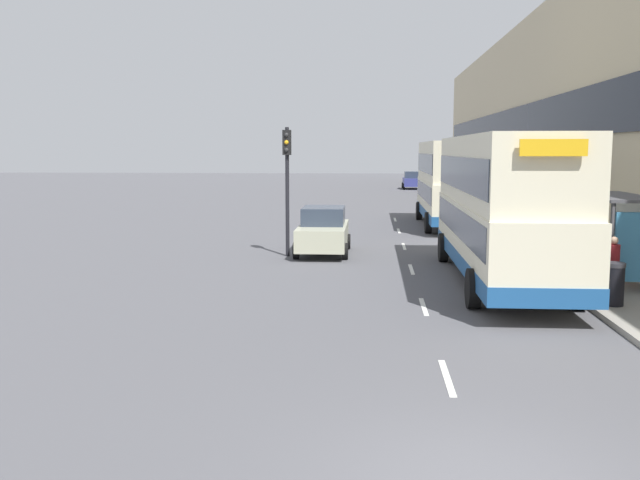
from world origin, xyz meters
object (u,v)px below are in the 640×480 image
object	(u,v)px
double_decker_bus_near	(502,205)
car_2	(323,231)
car_1	(412,180)
traffic_light_far_kerb	(287,170)
pedestrian_at_shelter	(626,232)
pedestrian_2	(564,235)
litter_bin	(613,284)
car_0	(439,195)
pedestrian_1	(613,266)
pedestrian_4	(631,241)
double_decker_bus_ahead	(449,182)
bus_shelter	(624,222)

from	to	relation	value
double_decker_bus_near	car_2	xyz separation A→B (m)	(-5.61, 5.53, -1.42)
car_1	traffic_light_far_kerb	xyz separation A→B (m)	(-7.10, -45.76, 2.31)
pedestrian_at_shelter	traffic_light_far_kerb	size ratio (longest dim) A/B	0.38
car_1	pedestrian_2	world-z (taller)	pedestrian_2
traffic_light_far_kerb	litter_bin	bearing A→B (deg)	-42.94
car_0	pedestrian_1	size ratio (longest dim) A/B	2.63
double_decker_bus_near	litter_bin	size ratio (longest dim) A/B	10.97
pedestrian_2	pedestrian_4	bearing A→B (deg)	-57.38
double_decker_bus_near	car_2	distance (m)	8.00
car_1	car_2	xyz separation A→B (m)	(-5.83, -44.97, 0.00)
pedestrian_1	car_0	bearing A→B (deg)	93.18
car_1	pedestrian_1	bearing A→B (deg)	-87.69
double_decker_bus_ahead	car_0	world-z (taller)	double_decker_bus_ahead
bus_shelter	litter_bin	world-z (taller)	bus_shelter
double_decker_bus_ahead	traffic_light_far_kerb	distance (m)	12.96
double_decker_bus_near	double_decker_bus_ahead	xyz separation A→B (m)	(0.14, 15.60, -0.00)
pedestrian_1	litter_bin	bearing A→B (deg)	-107.19
pedestrian_2	traffic_light_far_kerb	size ratio (longest dim) A/B	0.36
pedestrian_2	car_1	bearing A→B (deg)	93.18
bus_shelter	pedestrian_2	distance (m)	4.49
pedestrian_at_shelter	traffic_light_far_kerb	xyz separation A→B (m)	(-11.90, 0.61, 2.11)
pedestrian_2	car_2	bearing A→B (deg)	168.28
bus_shelter	pedestrian_4	xyz separation A→B (m)	(0.96, 2.13, -0.79)
car_1	pedestrian_1	xyz separation A→B (m)	(2.14, -53.14, 0.08)
pedestrian_1	car_1	bearing A→B (deg)	92.31
litter_bin	pedestrian_at_shelter	bearing A→B (deg)	69.10
double_decker_bus_ahead	pedestrian_1	world-z (taller)	double_decker_bus_ahead
bus_shelter	pedestrian_2	world-z (taller)	bus_shelter
car_1	litter_bin	xyz separation A→B (m)	(1.85, -54.09, -0.20)
car_1	pedestrian_4	size ratio (longest dim) A/B	2.11
litter_bin	traffic_light_far_kerb	size ratio (longest dim) A/B	0.22
double_decker_bus_ahead	pedestrian_4	size ratio (longest dim) A/B	5.54
pedestrian_1	traffic_light_far_kerb	distance (m)	12.04
pedestrian_at_shelter	double_decker_bus_ahead	bearing A→B (deg)	113.05
pedestrian_1	pedestrian_at_shelter	bearing A→B (deg)	68.60
double_decker_bus_near	bus_shelter	bearing A→B (deg)	-10.28
pedestrian_4	double_decker_bus_ahead	bearing A→B (deg)	106.34
car_0	car_1	xyz separation A→B (m)	(-0.49, 23.46, -0.00)
double_decker_bus_ahead	pedestrian_2	world-z (taller)	double_decker_bus_ahead
pedestrian_at_shelter	double_decker_bus_near	bearing A→B (deg)	-140.60
car_1	pedestrian_1	world-z (taller)	car_1
car_2	car_0	bearing A→B (deg)	-106.39
double_decker_bus_near	traffic_light_far_kerb	world-z (taller)	traffic_light_far_kerb
car_2	litter_bin	xyz separation A→B (m)	(7.68, -9.12, -0.20)
double_decker_bus_near	pedestrian_2	bearing A→B (deg)	53.26
double_decker_bus_near	pedestrian_at_shelter	size ratio (longest dim) A/B	6.36
double_decker_bus_near	litter_bin	xyz separation A→B (m)	(2.08, -3.59, -1.62)
pedestrian_4	car_1	bearing A→B (deg)	94.71
litter_bin	car_2	bearing A→B (deg)	130.12
car_0	double_decker_bus_near	bearing A→B (deg)	-91.52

